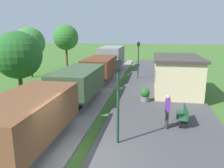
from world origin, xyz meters
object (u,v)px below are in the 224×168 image
object	(u,v)px
lamp_post_far	(138,53)
tree_field_distant	(66,38)
lamp_post_near	(118,85)
tree_trackside_far	(18,55)
station_hut	(176,74)
potted_planter	(145,95)
bench_near_hut	(183,115)
person_waiting	(167,110)
bench_down_platform	(168,74)
freight_train	(93,72)
tree_field_left	(29,43)

from	to	relation	value
lamp_post_far	tree_field_distant	world-z (taller)	tree_field_distant
lamp_post_near	tree_trackside_far	bearing A→B (deg)	144.43
station_hut	potted_planter	world-z (taller)	station_hut
lamp_post_far	bench_near_hut	bearing A→B (deg)	-74.77
tree_trackside_far	tree_field_distant	size ratio (longest dim) A/B	0.87
person_waiting	lamp_post_near	xyz separation A→B (m)	(-2.14, -1.89, 1.62)
tree_trackside_far	bench_down_platform	bearing A→B (deg)	38.15
freight_train	lamp_post_near	xyz separation A→B (m)	(3.59, -9.68, 1.32)
freight_train	person_waiting	distance (m)	9.67
bench_near_hut	lamp_post_far	world-z (taller)	lamp_post_far
bench_near_hut	lamp_post_near	bearing A→B (deg)	-139.09
bench_down_platform	tree_field_distant	xyz separation A→B (m)	(-12.67, 5.20, 3.33)
freight_train	bench_near_hut	distance (m)	9.70
lamp_post_near	lamp_post_far	distance (m)	13.62
person_waiting	potted_planter	size ratio (longest dim) A/B	1.87
person_waiting	tree_field_distant	distance (m)	21.30
bench_near_hut	bench_down_platform	size ratio (longest dim) A/B	1.00
lamp_post_far	tree_field_left	size ratio (longest dim) A/B	0.70
freight_train	station_hut	size ratio (longest dim) A/B	4.48
tree_trackside_far	tree_field_distant	xyz separation A→B (m)	(-1.78, 13.75, 0.80)
person_waiting	lamp_post_far	distance (m)	12.03
station_hut	tree_trackside_far	xyz separation A→B (m)	(-11.09, -3.30, 1.60)
bench_down_platform	lamp_post_near	xyz separation A→B (m)	(-3.00, -14.19, 2.08)
bench_near_hut	tree_field_distant	size ratio (longest dim) A/B	0.26
person_waiting	tree_field_distant	bearing A→B (deg)	-54.47
bench_near_hut	lamp_post_far	xyz separation A→B (m)	(-3.00, 11.02, 2.08)
freight_train	bench_near_hut	xyz separation A→B (m)	(6.59, -7.08, -0.76)
person_waiting	potted_planter	distance (m)	4.36
lamp_post_far	potted_planter	bearing A→B (deg)	-82.79
bench_down_platform	tree_field_left	distance (m)	14.78
freight_train	tree_trackside_far	bearing A→B (deg)	-136.76
freight_train	tree_field_left	world-z (taller)	tree_field_left
station_hut	tree_field_distant	bearing A→B (deg)	140.93
bench_down_platform	lamp_post_far	xyz separation A→B (m)	(-3.00, -0.57, 2.08)
bench_near_hut	lamp_post_far	bearing A→B (deg)	105.23
lamp_post_near	bench_down_platform	bearing A→B (deg)	78.06
bench_near_hut	person_waiting	distance (m)	1.21
bench_down_platform	potted_planter	world-z (taller)	potted_planter
bench_down_platform	person_waiting	bearing A→B (deg)	-94.00
tree_field_distant	tree_trackside_far	bearing A→B (deg)	-82.62
station_hut	lamp_post_far	xyz separation A→B (m)	(-3.21, 4.68, 1.15)
freight_train	tree_field_distant	distance (m)	11.74
bench_near_hut	lamp_post_near	distance (m)	4.48
station_hut	lamp_post_far	world-z (taller)	lamp_post_far
freight_train	bench_down_platform	world-z (taller)	freight_train
station_hut	lamp_post_near	bearing A→B (deg)	-109.73
station_hut	tree_field_left	bearing A→B (deg)	162.62
potted_planter	bench_near_hut	bearing A→B (deg)	-59.44
bench_down_platform	person_waiting	size ratio (longest dim) A/B	0.88
station_hut	potted_planter	distance (m)	3.77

